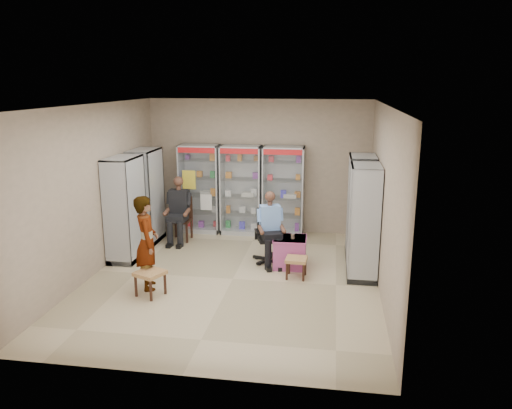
% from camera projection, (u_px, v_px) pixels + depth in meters
% --- Properties ---
extents(floor, '(6.00, 6.00, 0.00)m').
position_uv_depth(floor, '(233.00, 279.00, 8.76)').
color(floor, '#C3B087').
rests_on(floor, ground).
extents(room_shell, '(5.02, 6.02, 3.01)m').
position_uv_depth(room_shell, '(232.00, 168.00, 8.29)').
color(room_shell, tan).
rests_on(room_shell, ground).
extents(cabinet_back_left, '(0.90, 0.50, 2.00)m').
position_uv_depth(cabinet_back_left, '(200.00, 189.00, 11.33)').
color(cabinet_back_left, '#BABDC2').
rests_on(cabinet_back_left, floor).
extents(cabinet_back_mid, '(0.90, 0.50, 2.00)m').
position_uv_depth(cabinet_back_mid, '(241.00, 190.00, 11.19)').
color(cabinet_back_mid, silver).
rests_on(cabinet_back_mid, floor).
extents(cabinet_back_right, '(0.90, 0.50, 2.00)m').
position_uv_depth(cabinet_back_right, '(283.00, 191.00, 11.05)').
color(cabinet_back_right, silver).
rests_on(cabinet_back_right, floor).
extents(cabinet_right_far, '(0.90, 0.50, 2.00)m').
position_uv_depth(cabinet_right_far, '(361.00, 207.00, 9.72)').
color(cabinet_right_far, '#B4B6BC').
rests_on(cabinet_right_far, floor).
extents(cabinet_right_near, '(0.90, 0.50, 2.00)m').
position_uv_depth(cabinet_right_near, '(364.00, 222.00, 8.66)').
color(cabinet_right_near, '#A1A2A7').
rests_on(cabinet_right_near, floor).
extents(cabinet_left_far, '(0.90, 0.50, 2.00)m').
position_uv_depth(cabinet_left_far, '(146.00, 196.00, 10.58)').
color(cabinet_left_far, '#AFB2B7').
rests_on(cabinet_left_far, floor).
extents(cabinet_left_near, '(0.90, 0.50, 2.00)m').
position_uv_depth(cabinet_left_near, '(125.00, 209.00, 9.52)').
color(cabinet_left_near, '#B0B3B8').
rests_on(cabinet_left_near, floor).
extents(wooden_chair, '(0.42, 0.42, 0.94)m').
position_uv_depth(wooden_chair, '(181.00, 219.00, 10.80)').
color(wooden_chair, '#322013').
rests_on(wooden_chair, floor).
extents(seated_customer, '(0.44, 0.60, 1.34)m').
position_uv_depth(seated_customer, '(180.00, 211.00, 10.70)').
color(seated_customer, black).
rests_on(seated_customer, floor).
extents(office_chair, '(0.71, 0.71, 1.03)m').
position_uv_depth(office_chair, '(270.00, 236.00, 9.49)').
color(office_chair, black).
rests_on(office_chair, floor).
extents(seated_shopkeeper, '(0.60, 0.71, 1.31)m').
position_uv_depth(seated_shopkeeper, '(270.00, 230.00, 9.41)').
color(seated_shopkeeper, '#6587C8').
rests_on(seated_shopkeeper, floor).
extents(pink_trunk, '(0.60, 0.58, 0.56)m').
position_uv_depth(pink_trunk, '(290.00, 252.00, 9.28)').
color(pink_trunk, '#C34E9F').
rests_on(pink_trunk, floor).
extents(tea_glass, '(0.07, 0.07, 0.09)m').
position_uv_depth(tea_glass, '(293.00, 236.00, 9.16)').
color(tea_glass, '#5F1908').
rests_on(tea_glass, pink_trunk).
extents(woven_stool_a, '(0.38, 0.38, 0.36)m').
position_uv_depth(woven_stool_a, '(296.00, 268.00, 8.78)').
color(woven_stool_a, '#AA8948').
rests_on(woven_stool_a, floor).
extents(woven_stool_b, '(0.54, 0.54, 0.41)m').
position_uv_depth(woven_stool_b, '(150.00, 283.00, 8.05)').
color(woven_stool_b, '#A67346').
rests_on(woven_stool_b, floor).
extents(standing_man, '(0.57, 0.68, 1.58)m').
position_uv_depth(standing_man, '(147.00, 243.00, 8.22)').
color(standing_man, gray).
rests_on(standing_man, floor).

